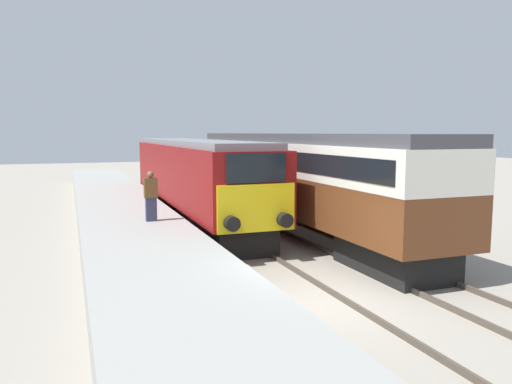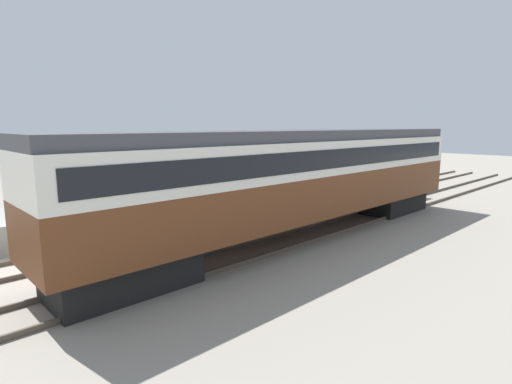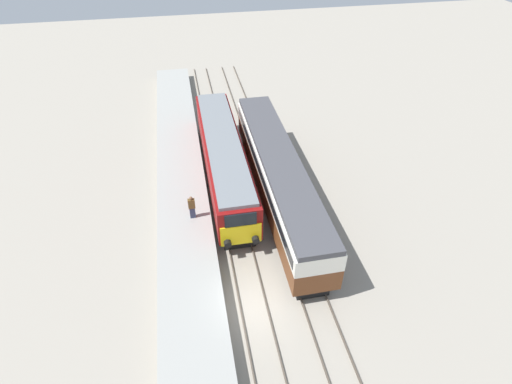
{
  "view_description": "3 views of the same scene",
  "coord_description": "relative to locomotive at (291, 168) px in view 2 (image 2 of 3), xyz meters",
  "views": [
    {
      "loc": [
        -5.25,
        -10.02,
        4.0
      ],
      "look_at": [
        0.0,
        3.99,
        2.22
      ],
      "focal_mm": 35.0,
      "sensor_mm": 36.0,
      "label": 1
    },
    {
      "loc": [
        12.65,
        -2.48,
        4.14
      ],
      "look_at": [
        1.7,
        7.99,
        1.6
      ],
      "focal_mm": 28.0,
      "sensor_mm": 36.0,
      "label": 2
    },
    {
      "loc": [
        -2.4,
        -12.99,
        18.56
      ],
      "look_at": [
        1.7,
        7.99,
        1.6
      ],
      "focal_mm": 28.0,
      "sensor_mm": 36.0,
      "label": 3
    }
  ],
  "objects": [
    {
      "name": "rails_far_track",
      "position": [
        3.4,
        -6.94,
        -2.02
      ],
      "size": [
        1.5,
        60.0,
        0.14
      ],
      "color": "#4C4238",
      "rests_on": "ground_plane"
    },
    {
      "name": "platform_left",
      "position": [
        -3.3,
        -3.94,
        -1.59
      ],
      "size": [
        3.5,
        50.0,
        1.01
      ],
      "color": "gray",
      "rests_on": "ground_plane"
    },
    {
      "name": "person_on_platform",
      "position": [
        -2.71,
        -5.02,
        -0.24
      ],
      "size": [
        0.44,
        0.26,
        1.7
      ],
      "color": "#2D334C",
      "rests_on": "platform_left"
    },
    {
      "name": "rails_near_track",
      "position": [
        0.0,
        -6.94,
        -2.02
      ],
      "size": [
        1.51,
        60.0,
        0.14
      ],
      "color": "#4C4238",
      "rests_on": "ground_plane"
    },
    {
      "name": "ground_plane",
      "position": [
        0.0,
        -11.94,
        -2.09
      ],
      "size": [
        120.0,
        120.0,
        0.0
      ],
      "primitive_type": "plane",
      "color": "gray"
    },
    {
      "name": "passenger_carriage",
      "position": [
        3.4,
        -3.33,
        0.31
      ],
      "size": [
        2.75,
        18.11,
        3.97
      ],
      "color": "black",
      "rests_on": "ground_plane"
    },
    {
      "name": "locomotive",
      "position": [
        0.0,
        0.0,
        0.0
      ],
      "size": [
        2.7,
        16.42,
        3.68
      ],
      "color": "black",
      "rests_on": "ground_plane"
    }
  ]
}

